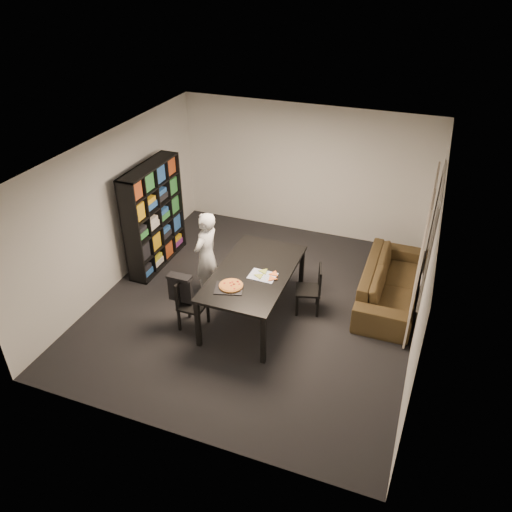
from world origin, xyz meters
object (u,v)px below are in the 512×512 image
at_px(person, 206,256).
at_px(sofa, 391,283).
at_px(pepperoni_pizza, 231,286).
at_px(chair_left, 188,300).
at_px(bookshelf, 154,216).
at_px(dining_table, 254,275).
at_px(chair_right, 313,286).
at_px(baking_tray, 229,288).

relative_size(person, sofa, 0.69).
height_order(pepperoni_pizza, sofa, pepperoni_pizza).
bearing_deg(chair_left, pepperoni_pizza, -83.50).
height_order(chair_left, pepperoni_pizza, pepperoni_pizza).
xyz_separation_m(bookshelf, dining_table, (2.22, -0.87, -0.19)).
height_order(chair_right, person, person).
bearing_deg(baking_tray, bookshelf, 145.36).
relative_size(chair_right, sofa, 0.37).
distance_m(chair_left, baking_tray, 0.77).
bearing_deg(sofa, baking_tray, 129.25).
bearing_deg(chair_left, sofa, -57.62).
distance_m(person, sofa, 3.05).
height_order(baking_tray, sofa, baking_tray).
bearing_deg(sofa, chair_left, 122.30).
bearing_deg(baking_tray, person, 133.00).
xyz_separation_m(chair_right, person, (-1.75, -0.20, 0.30)).
bearing_deg(baking_tray, sofa, 39.25).
bearing_deg(bookshelf, baking_tray, -34.64).
relative_size(chair_left, person, 0.54).
relative_size(chair_left, chair_right, 1.00).
distance_m(chair_right, baking_tray, 1.46).
relative_size(person, pepperoni_pizza, 4.38).
relative_size(bookshelf, chair_right, 2.31).
xyz_separation_m(bookshelf, person, (1.31, -0.62, -0.18)).
height_order(dining_table, chair_right, dining_table).
bearing_deg(baking_tray, pepperoni_pizza, 72.04).
relative_size(chair_right, person, 0.54).
relative_size(dining_table, chair_right, 2.44).
relative_size(baking_tray, sofa, 0.18).
relative_size(baking_tray, pepperoni_pizza, 1.14).
distance_m(dining_table, sofa, 2.33).
bearing_deg(baking_tray, chair_left, -177.31).
xyz_separation_m(dining_table, sofa, (1.95, 1.19, -0.44)).
distance_m(bookshelf, chair_left, 2.05).
relative_size(pepperoni_pizza, sofa, 0.16).
bearing_deg(chair_right, sofa, 108.39).
bearing_deg(bookshelf, chair_left, -46.46).
relative_size(chair_left, baking_tray, 2.07).
bearing_deg(pepperoni_pizza, person, 135.27).
xyz_separation_m(bookshelf, baking_tray, (2.05, -1.41, -0.11)).
xyz_separation_m(bookshelf, chair_right, (3.06, -0.42, -0.48)).
distance_m(pepperoni_pizza, sofa, 2.76).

